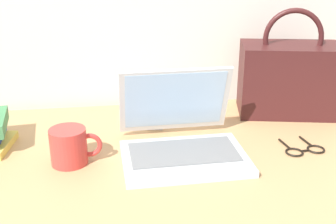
{
  "coord_description": "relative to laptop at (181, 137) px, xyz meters",
  "views": [
    {
      "loc": [
        -0.11,
        -1.01,
        0.56
      ],
      "look_at": [
        0.04,
        0.0,
        0.15
      ],
      "focal_mm": 47.33,
      "sensor_mm": 36.0,
      "label": 1
    }
  ],
  "objects": [
    {
      "name": "coffee_mug",
      "position": [
        -0.28,
        -0.02,
        0.0
      ],
      "size": [
        0.13,
        0.09,
        0.09
      ],
      "color": "red",
      "rests_on": "desk"
    },
    {
      "name": "remote_control_near",
      "position": [
        -0.04,
        0.23,
        -0.03
      ],
      "size": [
        0.08,
        0.17,
        0.02
      ],
      "color": "#B7B7B7",
      "rests_on": "desk"
    },
    {
      "name": "desk",
      "position": [
        -0.07,
        -0.01,
        -0.06
      ],
      "size": [
        1.6,
        0.76,
        0.03
      ],
      "color": "tan",
      "rests_on": "ground"
    },
    {
      "name": "eyeglasses",
      "position": [
        0.32,
        -0.04,
        -0.04
      ],
      "size": [
        0.12,
        0.12,
        0.01
      ],
      "color": "black",
      "rests_on": "desk"
    },
    {
      "name": "laptop",
      "position": [
        0.0,
        0.0,
        0.0
      ],
      "size": [
        0.32,
        0.3,
        0.21
      ],
      "color": "silver",
      "rests_on": "desk"
    },
    {
      "name": "handbag",
      "position": [
        0.38,
        0.23,
        0.07
      ],
      "size": [
        0.33,
        0.22,
        0.33
      ],
      "color": "#3F1919",
      "rests_on": "desk"
    }
  ]
}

